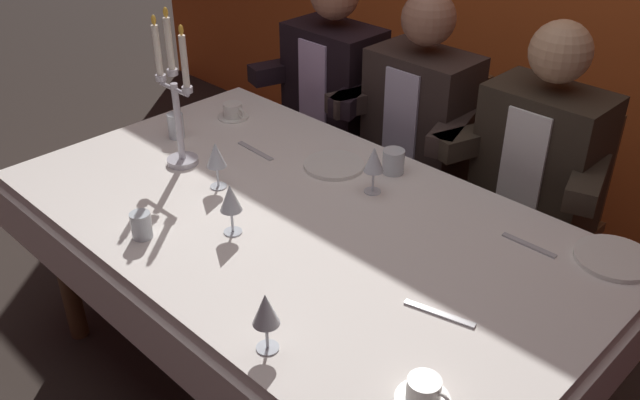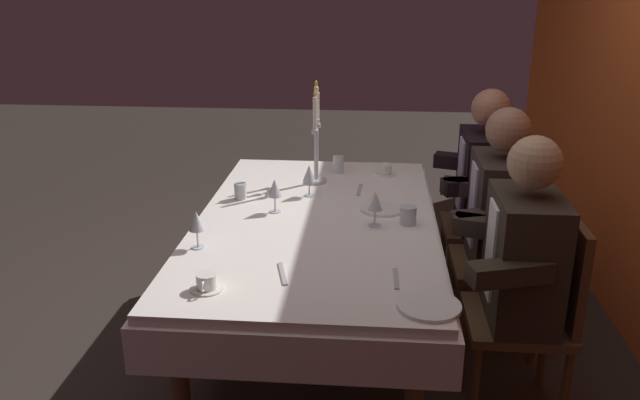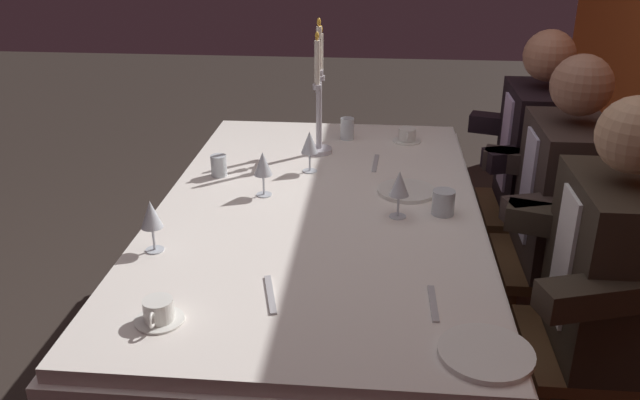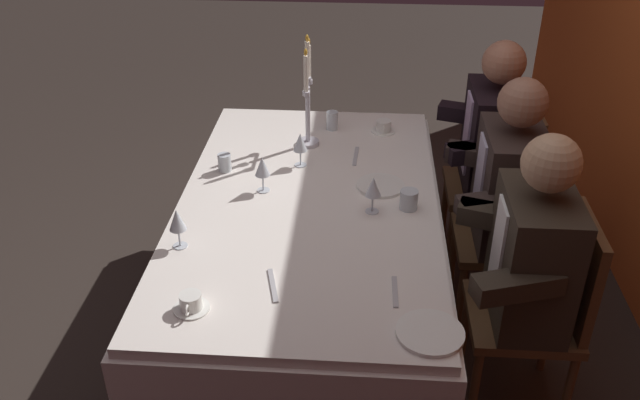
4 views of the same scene
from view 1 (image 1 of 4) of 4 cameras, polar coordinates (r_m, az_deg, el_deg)
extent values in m
plane|color=#322924|center=(2.62, -1.59, -15.03)|extent=(12.00, 12.00, 0.00)
cube|color=white|center=(2.16, -1.87, -1.71)|extent=(1.90, 1.10, 0.04)
cube|color=white|center=(2.22, -1.82, -4.09)|extent=(1.94, 1.14, 0.18)
cylinder|color=brown|center=(2.77, -20.42, -4.93)|extent=(0.07, 0.07, 0.70)
cylinder|color=brown|center=(3.13, -6.60, 1.45)|extent=(0.07, 0.07, 0.70)
cylinder|color=brown|center=(2.33, 21.25, -13.00)|extent=(0.07, 0.07, 0.70)
cylinder|color=silver|center=(2.49, -11.27, 3.21)|extent=(0.11, 0.11, 0.02)
cylinder|color=silver|center=(2.43, -11.63, 6.33)|extent=(0.02, 0.02, 0.28)
cylinder|color=silver|center=(2.36, -12.09, 10.30)|extent=(0.04, 0.04, 0.02)
cylinder|color=white|center=(2.33, -12.35, 12.48)|extent=(0.02, 0.02, 0.17)
ellipsoid|color=yellow|center=(2.30, -12.65, 14.89)|extent=(0.02, 0.02, 0.03)
cylinder|color=silver|center=(2.35, -11.40, 8.73)|extent=(0.07, 0.01, 0.01)
cylinder|color=silver|center=(2.31, -10.91, 8.96)|extent=(0.04, 0.04, 0.02)
cylinder|color=white|center=(2.28, -11.15, 11.16)|extent=(0.02, 0.02, 0.17)
ellipsoid|color=yellow|center=(2.25, -11.42, 13.60)|extent=(0.02, 0.02, 0.03)
cylinder|color=silver|center=(2.41, -12.45, 9.17)|extent=(0.07, 0.01, 0.01)
cylinder|color=silver|center=(2.43, -13.01, 9.82)|extent=(0.04, 0.04, 0.02)
cylinder|color=white|center=(2.40, -13.28, 11.93)|extent=(0.02, 0.02, 0.17)
ellipsoid|color=yellow|center=(2.37, -13.59, 14.25)|extent=(0.02, 0.02, 0.03)
cylinder|color=white|center=(2.42, 1.16, 2.90)|extent=(0.21, 0.21, 0.01)
cylinder|color=white|center=(2.12, 23.15, -4.43)|extent=(0.22, 0.22, 0.01)
cylinder|color=silver|center=(2.28, 4.36, 0.73)|extent=(0.06, 0.06, 0.00)
cylinder|color=silver|center=(2.26, 4.40, 1.59)|extent=(0.01, 0.01, 0.07)
cone|color=silver|center=(2.22, 4.48, 3.38)|extent=(0.07, 0.07, 0.08)
cylinder|color=#E0D172|center=(2.23, 4.45, 2.83)|extent=(0.04, 0.04, 0.03)
cylinder|color=silver|center=(1.68, -4.35, -12.07)|extent=(0.06, 0.06, 0.00)
cylinder|color=silver|center=(1.66, -4.40, -11.07)|extent=(0.01, 0.01, 0.07)
cone|color=silver|center=(1.61, -4.51, -8.96)|extent=(0.07, 0.07, 0.08)
cylinder|color=silver|center=(2.09, -7.20, -2.62)|extent=(0.06, 0.06, 0.00)
cylinder|color=silver|center=(2.06, -7.27, -1.71)|extent=(0.01, 0.01, 0.07)
cone|color=silver|center=(2.02, -7.42, 0.20)|extent=(0.07, 0.07, 0.08)
cylinder|color=#E0D172|center=(2.03, -7.37, -0.39)|extent=(0.04, 0.04, 0.03)
cylinder|color=silver|center=(2.33, -8.38, 1.13)|extent=(0.06, 0.06, 0.00)
cylinder|color=silver|center=(2.31, -8.45, 1.98)|extent=(0.01, 0.01, 0.07)
cone|color=silver|center=(2.27, -8.61, 3.74)|extent=(0.07, 0.07, 0.08)
cylinder|color=silver|center=(2.10, -14.55, -2.03)|extent=(0.06, 0.06, 0.08)
cylinder|color=silver|center=(2.67, -11.81, 6.02)|extent=(0.06, 0.06, 0.10)
cylinder|color=silver|center=(2.38, 6.08, 3.19)|extent=(0.08, 0.08, 0.08)
cylinder|color=white|center=(2.82, -7.18, 6.82)|extent=(0.12, 0.12, 0.01)
cylinder|color=white|center=(2.80, -7.22, 7.39)|extent=(0.08, 0.08, 0.05)
torus|color=white|center=(2.77, -6.56, 7.16)|extent=(0.04, 0.01, 0.04)
cylinder|color=white|center=(1.58, 8.48, -15.98)|extent=(0.12, 0.12, 0.01)
cylinder|color=white|center=(1.56, 8.57, -15.21)|extent=(0.08, 0.08, 0.05)
cube|color=#B7B7BC|center=(1.80, 9.83, -9.23)|extent=(0.19, 0.06, 0.01)
cube|color=#B7B7BC|center=(2.10, 16.87, -3.59)|extent=(0.17, 0.02, 0.01)
cube|color=#B7B7BC|center=(2.54, -5.36, 4.06)|extent=(0.19, 0.03, 0.01)
cylinder|color=brown|center=(3.37, -3.27, 1.20)|extent=(0.04, 0.04, 0.42)
cylinder|color=brown|center=(3.15, 1.16, -1.10)|extent=(0.04, 0.04, 0.42)
cylinder|color=brown|center=(3.59, 0.96, 3.24)|extent=(0.04, 0.04, 0.42)
cylinder|color=brown|center=(3.39, 5.36, 1.22)|extent=(0.04, 0.04, 0.42)
cube|color=brown|center=(3.26, 1.09, 4.72)|extent=(0.42, 0.42, 0.04)
cube|color=brown|center=(3.29, 3.45, 9.50)|extent=(0.38, 0.04, 0.44)
cube|color=black|center=(3.14, 1.14, 9.45)|extent=(0.42, 0.26, 0.54)
cube|color=#C1A6CE|center=(3.04, -0.63, 9.31)|extent=(0.16, 0.01, 0.40)
cube|color=black|center=(3.21, -3.00, 10.65)|extent=(0.19, 0.34, 0.08)
cube|color=black|center=(2.92, 2.94, 8.53)|extent=(0.19, 0.34, 0.08)
cylinder|color=brown|center=(3.08, 2.89, -1.99)|extent=(0.04, 0.04, 0.42)
cylinder|color=brown|center=(2.90, 8.19, -4.71)|extent=(0.04, 0.04, 0.42)
cylinder|color=brown|center=(3.32, 7.06, 0.45)|extent=(0.04, 0.04, 0.42)
cylinder|color=brown|center=(3.15, 12.18, -1.91)|extent=(0.04, 0.04, 0.42)
cube|color=brown|center=(2.99, 7.89, 1.74)|extent=(0.42, 0.42, 0.04)
cube|color=brown|center=(3.02, 10.43, 6.96)|extent=(0.38, 0.04, 0.44)
cube|color=#2F2421|center=(2.86, 8.30, 6.81)|extent=(0.42, 0.26, 0.54)
cube|color=#B9B2CB|center=(2.75, 6.63, 6.58)|extent=(0.16, 0.01, 0.40)
sphere|color=#93644E|center=(2.72, 8.96, 14.61)|extent=(0.21, 0.21, 0.21)
cube|color=#2F2421|center=(2.89, 3.66, 8.27)|extent=(0.19, 0.34, 0.08)
cube|color=#2F2421|center=(2.65, 10.83, 5.54)|extent=(0.19, 0.34, 0.08)
cylinder|color=brown|center=(2.82, 11.10, -6.17)|extent=(0.04, 0.04, 0.42)
cylinder|color=brown|center=(2.69, 17.44, -9.28)|extent=(0.04, 0.04, 0.42)
cylinder|color=brown|center=(3.08, 14.94, -3.17)|extent=(0.04, 0.04, 0.42)
cylinder|color=brown|center=(2.96, 20.85, -5.84)|extent=(0.04, 0.04, 0.42)
cube|color=brown|center=(2.75, 16.78, -2.20)|extent=(0.42, 0.42, 0.04)
cube|color=brown|center=(2.79, 19.46, 3.49)|extent=(0.38, 0.04, 0.44)
cube|color=#2E271D|center=(2.61, 17.74, 3.13)|extent=(0.42, 0.26, 0.54)
cube|color=white|center=(2.49, 16.34, 2.73)|extent=(0.16, 0.01, 0.40)
sphere|color=tan|center=(2.46, 19.26, 11.48)|extent=(0.21, 0.21, 0.21)
cube|color=#2E271D|center=(2.61, 12.62, 4.84)|extent=(0.19, 0.34, 0.08)
cube|color=#2E271D|center=(2.43, 21.21, 1.41)|extent=(0.19, 0.34, 0.08)
camera|label=2|loc=(2.10, 88.40, -0.84)|focal=36.28mm
camera|label=3|loc=(1.65, 71.73, 2.63)|focal=37.42mm
camera|label=4|loc=(1.91, 89.41, 12.53)|focal=38.33mm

